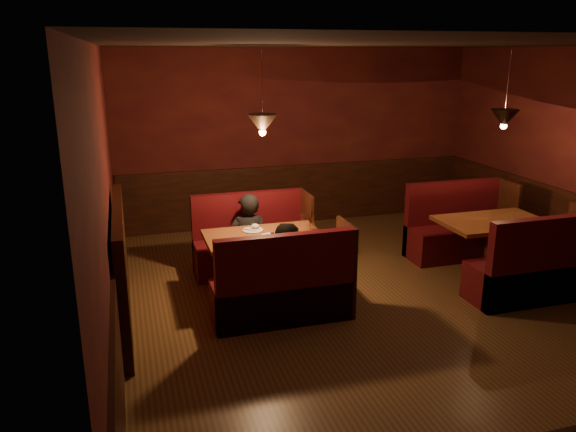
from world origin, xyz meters
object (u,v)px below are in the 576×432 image
object	(u,v)px
diner_a	(248,222)
second_bench_near	(535,273)
second_table	(492,235)
second_bench_far	(457,232)
diner_b	(290,254)
main_bench_far	(252,246)
main_table	(265,248)
main_bench_near	(285,293)

from	to	relation	value
diner_a	second_bench_near	bearing A→B (deg)	152.34
second_table	second_bench_far	xyz separation A→B (m)	(0.03, 0.81, -0.22)
diner_a	diner_b	distance (m)	1.27
main_bench_far	diner_a	xyz separation A→B (m)	(-0.08, -0.14, 0.39)
main_bench_far	main_table	bearing A→B (deg)	-91.05
second_table	diner_a	bearing A→B (deg)	162.51
main_bench_near	second_bench_far	distance (m)	3.22
second_bench_far	second_bench_near	bearing A→B (deg)	-90.00
diner_b	main_bench_near	bearing A→B (deg)	-114.07
second_bench_near	second_table	bearing A→B (deg)	92.20
main_bench_far	diner_a	distance (m)	0.43
main_bench_near	diner_a	distance (m)	1.49
diner_a	second_bench_far	bearing A→B (deg)	179.68
main_table	main_bench_near	xyz separation A→B (m)	(0.01, -0.79, -0.24)
main_table	main_bench_near	world-z (taller)	main_bench_near
main_table	second_bench_far	bearing A→B (deg)	9.61
main_bench_near	second_table	xyz separation A→B (m)	(2.92, 0.48, 0.23)
main_bench_near	second_bench_far	bearing A→B (deg)	23.58
main_table	second_table	xyz separation A→B (m)	(2.94, -0.30, -0.01)
second_table	main_bench_near	bearing A→B (deg)	-170.60
main_bench_far	second_bench_far	size ratio (longest dim) A/B	1.02
main_table	diner_a	distance (m)	0.66
second_table	second_bench_near	bearing A→B (deg)	-87.80
second_bench_far	main_bench_near	bearing A→B (deg)	-156.42
main_table	second_bench_far	xyz separation A→B (m)	(2.97, 0.50, -0.23)
second_bench_near	diner_b	distance (m)	2.91
main_bench_near	second_bench_near	size ratio (longest dim) A/B	1.02
main_bench_near	second_table	bearing A→B (deg)	9.40
diner_b	second_table	bearing A→B (deg)	15.48
main_table	diner_b	size ratio (longest dim) A/B	1.00
main_bench_near	second_table	distance (m)	2.97
main_table	diner_b	xyz separation A→B (m)	(0.13, -0.61, 0.12)
main_table	second_bench_near	world-z (taller)	second_bench_near
main_bench_near	second_bench_near	world-z (taller)	second_bench_near
main_bench_far	second_bench_far	xyz separation A→B (m)	(2.96, -0.28, 0.01)
main_bench_far	second_bench_near	bearing A→B (deg)	-32.68
second_bench_far	second_bench_near	distance (m)	1.61
main_table	second_bench_near	distance (m)	3.18
main_bench_near	main_bench_far	bearing A→B (deg)	90.00
second_table	main_bench_far	bearing A→B (deg)	159.55
main_bench_near	second_bench_far	world-z (taller)	second_bench_far
second_bench_far	diner_b	xyz separation A→B (m)	(-2.84, -1.11, 0.36)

